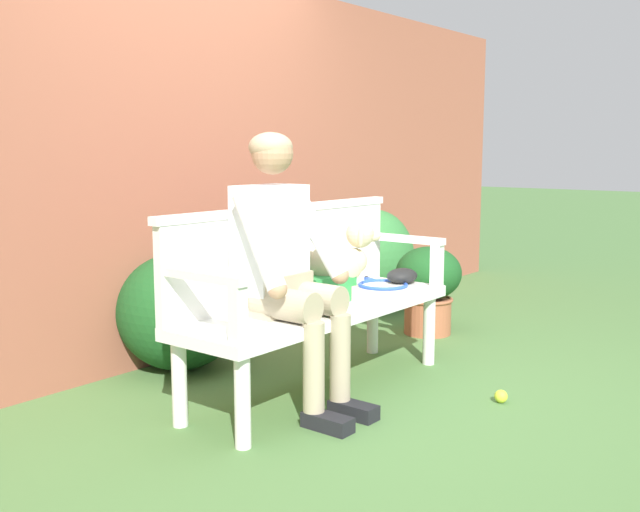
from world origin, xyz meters
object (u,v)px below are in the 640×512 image
(tennis_racket, at_px, (381,284))
(baseball_glove, at_px, (402,276))
(potted_plant, at_px, (428,284))
(person_seated, at_px, (284,260))
(sports_bag, at_px, (324,288))
(dog_on_bench, at_px, (342,260))
(garden_bench, at_px, (320,315))
(tennis_ball, at_px, (501,396))

(tennis_racket, xyz_separation_m, baseball_glove, (0.14, -0.06, 0.04))
(tennis_racket, xyz_separation_m, potted_plant, (0.79, 0.13, -0.13))
(baseball_glove, bearing_deg, person_seated, 174.04)
(person_seated, distance_m, baseball_glove, 1.09)
(person_seated, height_order, sports_bag, person_seated)
(dog_on_bench, bearing_deg, sports_bag, 159.44)
(potted_plant, bearing_deg, baseball_glove, -163.53)
(potted_plant, bearing_deg, dog_on_bench, -171.77)
(tennis_racket, bearing_deg, potted_plant, 9.53)
(garden_bench, distance_m, dog_on_bench, 0.32)
(sports_bag, bearing_deg, baseball_glove, -4.26)
(person_seated, bearing_deg, potted_plant, 6.25)
(garden_bench, xyz_separation_m, tennis_ball, (0.42, -0.82, -0.37))
(baseball_glove, xyz_separation_m, sports_bag, (-0.69, 0.05, 0.03))
(garden_bench, height_order, tennis_ball, garden_bench)
(sports_bag, bearing_deg, potted_plant, 6.00)
(dog_on_bench, relative_size, potted_plant, 0.70)
(person_seated, bearing_deg, baseball_glove, -0.23)
(garden_bench, relative_size, dog_on_bench, 4.08)
(baseball_glove, distance_m, sports_bag, 0.69)
(sports_bag, height_order, tennis_ball, sports_bag)
(garden_bench, distance_m, tennis_ball, 0.99)
(dog_on_bench, relative_size, tennis_racket, 0.74)
(dog_on_bench, xyz_separation_m, tennis_ball, (0.24, -0.81, -0.64))
(tennis_ball, bearing_deg, baseball_glove, 66.83)
(person_seated, distance_m, tennis_racket, 0.96)
(garden_bench, bearing_deg, tennis_ball, -62.99)
(baseball_glove, bearing_deg, dog_on_bench, 172.99)
(tennis_ball, height_order, potted_plant, potted_plant)
(tennis_ball, bearing_deg, sports_bag, 112.02)
(garden_bench, height_order, sports_bag, sports_bag)
(dog_on_bench, xyz_separation_m, tennis_racket, (0.45, 0.05, -0.20))
(tennis_racket, bearing_deg, sports_bag, -179.13)
(dog_on_bench, bearing_deg, potted_plant, 8.23)
(garden_bench, relative_size, potted_plant, 2.86)
(sports_bag, bearing_deg, tennis_ball, -67.98)
(sports_bag, relative_size, tennis_ball, 4.24)
(garden_bench, distance_m, sports_bag, 0.15)
(dog_on_bench, distance_m, potted_plant, 1.29)
(person_seated, height_order, dog_on_bench, person_seated)
(tennis_ball, relative_size, potted_plant, 0.11)
(tennis_racket, xyz_separation_m, sports_bag, (-0.55, -0.01, 0.06))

